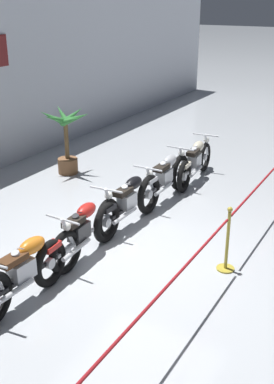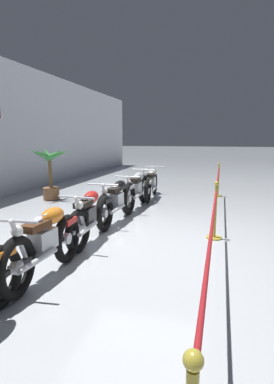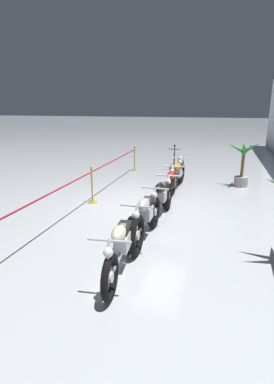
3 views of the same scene
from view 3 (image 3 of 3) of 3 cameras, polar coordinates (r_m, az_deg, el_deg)
The scene contains 11 objects.
ground_plane at distance 8.33m, azimuth 0.79°, elevation -2.44°, with size 120.00×120.00×0.00m, color #B2B7BC.
motorcycle_silver_0 at distance 11.28m, azimuth 8.26°, elevation 4.85°, with size 2.28×0.63×0.94m.
motorcycle_orange_1 at distance 9.95m, azimuth 7.69°, elevation 3.29°, with size 2.41×0.62×0.93m.
motorcycle_red_2 at distance 8.70m, azimuth 6.53°, elevation 1.42°, with size 2.38×0.62×0.93m.
motorcycle_black_3 at distance 7.37m, azimuth 4.54°, elevation -1.26°, with size 2.13×0.62×0.93m.
motorcycle_silver_4 at distance 6.10m, azimuth 1.63°, elevation -4.81°, with size 2.18×0.62×0.96m.
motorcycle_cream_5 at distance 4.95m, azimuth -3.01°, elevation -10.32°, with size 2.16×0.62×0.92m.
bicycle at distance 13.26m, azimuth 7.10°, elevation 6.26°, with size 1.74×0.48×0.97m.
potted_palm_right_of_row at distance 10.64m, azimuth 19.51°, elevation 5.23°, with size 1.02×1.09×1.58m.
stanchion_far_left at distance 9.77m, azimuth -5.16°, elevation 4.68°, with size 8.66×0.28×1.05m.
stanchion_mid_left at distance 8.53m, azimuth -8.52°, elevation 0.35°, with size 0.28×0.28×1.05m.
Camera 3 is at (7.64, 1.95, 2.68)m, focal length 28.00 mm.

